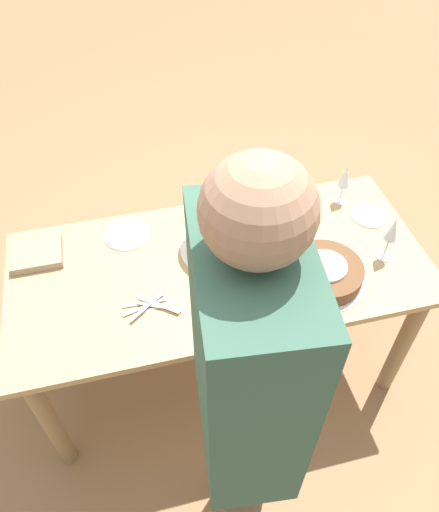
{
  "coord_description": "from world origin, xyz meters",
  "views": [
    {
      "loc": [
        -0.31,
        -1.28,
        2.22
      ],
      "look_at": [
        0.0,
        0.0,
        0.79
      ],
      "focal_mm": 35.0,
      "sensor_mm": 36.0,
      "label": 1
    }
  ],
  "objects": [
    {
      "name": "fork_pile",
      "position": [
        -0.29,
        -0.15,
        0.75
      ],
      "size": [
        0.21,
        0.11,
        0.02
      ],
      "color": "silver",
      "rests_on": "dining_table"
    },
    {
      "name": "person_cutting",
      "position": [
        -0.11,
        -0.72,
        1.08
      ],
      "size": [
        0.26,
        0.42,
        1.78
      ],
      "rotation": [
        0.0,
        0.0,
        1.47
      ],
      "color": "#4C4238",
      "rests_on": "ground_plane"
    },
    {
      "name": "cake_center_white",
      "position": [
        0.04,
        0.09,
        0.79
      ],
      "size": [
        0.36,
        0.36,
        0.12
      ],
      "color": "white",
      "rests_on": "dining_table"
    },
    {
      "name": "dining_table",
      "position": [
        0.0,
        0.0,
        0.63
      ],
      "size": [
        1.66,
        0.76,
        0.74
      ],
      "color": "tan",
      "rests_on": "ground_plane"
    },
    {
      "name": "ground_plane",
      "position": [
        0.0,
        0.0,
        0.0
      ],
      "size": [
        12.0,
        12.0,
        0.0
      ],
      "primitive_type": "plane",
      "color": "#8E6B47"
    },
    {
      "name": "dessert_plate_left",
      "position": [
        -0.34,
        0.26,
        0.74
      ],
      "size": [
        0.19,
        0.19,
        0.01
      ],
      "color": "silver",
      "rests_on": "dining_table"
    },
    {
      "name": "cake_front_chocolate",
      "position": [
        0.37,
        -0.17,
        0.77
      ],
      "size": [
        0.33,
        0.33,
        0.08
      ],
      "color": "white",
      "rests_on": "dining_table"
    },
    {
      "name": "wine_glass_extra",
      "position": [
        0.61,
        0.24,
        0.87
      ],
      "size": [
        0.06,
        0.06,
        0.19
      ],
      "color": "silver",
      "rests_on": "dining_table"
    },
    {
      "name": "wine_glass_near",
      "position": [
        0.41,
        0.14,
        0.87
      ],
      "size": [
        0.06,
        0.06,
        0.19
      ],
      "color": "silver",
      "rests_on": "dining_table"
    },
    {
      "name": "wine_glass_far",
      "position": [
        0.65,
        -0.12,
        0.89
      ],
      "size": [
        0.06,
        0.06,
        0.21
      ],
      "color": "silver",
      "rests_on": "dining_table"
    },
    {
      "name": "dessert_plate_right",
      "position": [
        0.7,
        0.12,
        0.74
      ],
      "size": [
        0.16,
        0.16,
        0.01
      ],
      "color": "silver",
      "rests_on": "dining_table"
    },
    {
      "name": "napkin_stack",
      "position": [
        -0.7,
        0.21,
        0.76
      ],
      "size": [
        0.2,
        0.17,
        0.03
      ],
      "color": "gray",
      "rests_on": "dining_table"
    }
  ]
}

